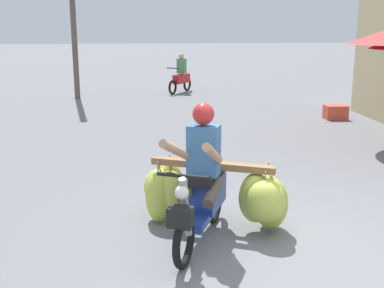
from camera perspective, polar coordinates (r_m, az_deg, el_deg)
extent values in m
plane|color=slate|center=(5.35, 10.25, -12.99)|extent=(120.00, 120.00, 0.00)
torus|color=black|center=(4.96, -0.95, -11.36)|extent=(0.29, 0.55, 0.56)
torus|color=black|center=(6.03, 2.66, -6.70)|extent=(0.29, 0.55, 0.56)
cube|color=navy|center=(5.38, 0.74, -8.81)|extent=(0.44, 0.61, 0.08)
cube|color=navy|center=(5.68, 1.91, -5.64)|extent=(0.51, 0.70, 0.36)
cube|color=black|center=(5.53, 1.70, -3.76)|extent=(0.47, 0.65, 0.10)
cylinder|color=gray|center=(4.88, -0.75, -7.46)|extent=(0.18, 0.29, 0.69)
cylinder|color=black|center=(4.73, -0.91, -3.79)|extent=(0.53, 0.26, 0.04)
sphere|color=silver|center=(4.71, -1.21, -5.70)|extent=(0.14, 0.14, 0.14)
cube|color=black|center=(4.76, -1.35, -8.58)|extent=(0.28, 0.24, 0.20)
cube|color=navy|center=(4.84, -0.97, -8.15)|extent=(0.20, 0.30, 0.04)
cube|color=olive|center=(5.73, 2.33, -2.52)|extent=(1.42, 0.68, 0.08)
cube|color=olive|center=(5.91, 2.78, -2.33)|extent=(1.27, 0.60, 0.06)
ellipsoid|color=#B5C045|center=(6.27, -2.61, -4.37)|extent=(0.44, 0.43, 0.50)
cylinder|color=#998459|center=(6.18, -2.64, -1.83)|extent=(0.02, 0.02, 0.13)
ellipsoid|color=#BFC94F|center=(6.14, -3.80, -5.09)|extent=(0.48, 0.45, 0.49)
cylinder|color=#998459|center=(6.05, -3.84, -2.40)|extent=(0.02, 0.02, 0.17)
ellipsoid|color=#B2BC41|center=(5.99, -3.96, -6.27)|extent=(0.42, 0.41, 0.63)
cylinder|color=#998459|center=(5.87, -4.02, -2.90)|extent=(0.02, 0.02, 0.17)
ellipsoid|color=#BCC74C|center=(5.64, 8.51, -6.60)|extent=(0.63, 0.62, 0.51)
cylinder|color=#998459|center=(5.54, 8.62, -3.82)|extent=(0.02, 0.02, 0.13)
ellipsoid|color=#B9C349|center=(5.75, 7.48, -6.28)|extent=(0.47, 0.44, 0.60)
cylinder|color=#998459|center=(5.65, 7.58, -3.25)|extent=(0.02, 0.02, 0.09)
ellipsoid|color=#B4BE43|center=(6.02, -2.55, -5.74)|extent=(0.53, 0.50, 0.56)
cylinder|color=#998459|center=(5.92, -2.59, -2.70)|extent=(0.02, 0.02, 0.16)
ellipsoid|color=#B1BB41|center=(5.83, 9.25, -6.95)|extent=(0.48, 0.45, 0.62)
cylinder|color=#998459|center=(5.71, 9.39, -3.53)|extent=(0.02, 0.02, 0.17)
ellipsoid|color=#BBC54A|center=(5.99, 8.86, -5.73)|extent=(0.45, 0.45, 0.48)
cylinder|color=#998459|center=(5.89, 8.97, -2.99)|extent=(0.02, 0.02, 0.17)
cube|color=#386699|center=(5.33, 1.38, -0.75)|extent=(0.40, 0.34, 0.56)
sphere|color=#B22626|center=(5.22, 1.34, 3.55)|extent=(0.24, 0.24, 0.24)
cylinder|color=tan|center=(4.95, 2.46, -1.14)|extent=(0.32, 0.71, 0.39)
cylinder|color=tan|center=(5.06, -1.81, -0.80)|extent=(0.41, 0.68, 0.39)
cylinder|color=#4C4238|center=(5.31, 2.45, -5.67)|extent=(0.29, 0.45, 0.27)
cylinder|color=#4C4238|center=(5.39, -0.44, -5.38)|extent=(0.29, 0.45, 0.27)
torus|color=black|center=(17.07, -2.29, 6.67)|extent=(0.35, 0.48, 0.52)
torus|color=black|center=(18.03, -0.57, 7.07)|extent=(0.35, 0.48, 0.52)
cube|color=red|center=(17.61, -1.26, 7.69)|extent=(0.69, 0.89, 0.32)
cylinder|color=black|center=(17.05, -2.23, 8.90)|extent=(0.44, 0.30, 0.04)
cube|color=#4C7F51|center=(17.59, -1.23, 9.15)|extent=(0.36, 0.33, 0.52)
sphere|color=tan|center=(17.54, -1.27, 10.29)|extent=(0.20, 0.20, 0.20)
cube|color=#CC4C38|center=(13.16, 16.51, 3.60)|extent=(0.56, 0.40, 0.36)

